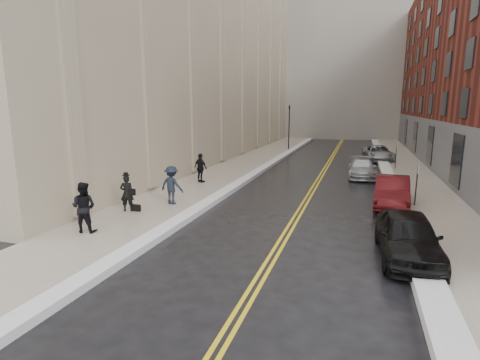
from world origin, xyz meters
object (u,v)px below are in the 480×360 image
Objects in this scene: pedestrian_c at (201,168)px; pedestrian_main at (127,193)px; car_black at (408,236)px; pedestrian_a at (84,207)px; car_silver_near at (362,168)px; pedestrian_b at (172,185)px; car_silver_far at (378,153)px; car_maroon at (392,192)px.

pedestrian_main is at bearing 109.56° from pedestrian_c.
car_black is 2.29× the size of pedestrian_a.
pedestrian_a reaches higher than car_silver_near.
pedestrian_b reaches higher than car_black.
car_black reaches higher than car_silver_near.
car_black is 15.11m from car_silver_near.
car_black reaches higher than car_silver_far.
pedestrian_c is at bearing 173.77° from car_maroon.
pedestrian_main is at bearing -152.18° from car_maroon.
pedestrian_c reaches higher than car_black.
car_silver_far is at bearing -124.56° from pedestrian_a.
car_silver_far is at bearing -103.40° from pedestrian_c.
car_silver_far is 2.73× the size of pedestrian_c.
pedestrian_a is (0.14, -3.08, 0.14)m from pedestrian_main.
car_black is 24.33m from car_silver_far.
pedestrian_b is (1.22, 4.95, -0.03)m from pedestrian_a.
pedestrian_a is (-11.87, -1.37, 0.37)m from car_black.
pedestrian_main is (-10.55, -13.33, 0.35)m from car_silver_near.
car_maroon is 8.05m from car_silver_near.
car_black is 11.95m from pedestrian_a.
car_silver_near is 2.66× the size of pedestrian_main.
pedestrian_a is at bearing 82.66° from pedestrian_b.
pedestrian_c is at bearing -115.77° from pedestrian_main.
car_black is at bearing 165.22° from pedestrian_c.
car_maroon is 2.68× the size of pedestrian_main.
pedestrian_c is at bearing -133.72° from car_silver_far.
car_silver_near is 14.69m from pedestrian_b.
car_silver_far is at bearing -139.66° from pedestrian_main.
car_silver_near is at bearing 92.91° from car_black.
car_silver_far reaches higher than car_silver_near.
car_silver_far is 28.31m from pedestrian_a.
pedestrian_a reaches higher than car_maroon.
pedestrian_a is at bearing -124.74° from car_silver_near.
pedestrian_b is at bearing -131.08° from car_silver_near.
car_black is at bearing -96.70° from car_silver_far.
pedestrian_a is 1.05× the size of pedestrian_c.
car_silver_near is 2.41× the size of pedestrian_c.
pedestrian_main is (-12.01, -5.41, 0.25)m from car_maroon.
car_silver_near is at bearing -122.25° from pedestrian_b.
pedestrian_b is at bearing -113.60° from pedestrian_a.
car_maroon is 17.21m from car_silver_far.
car_silver_far is at bearing 93.58° from car_maroon.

